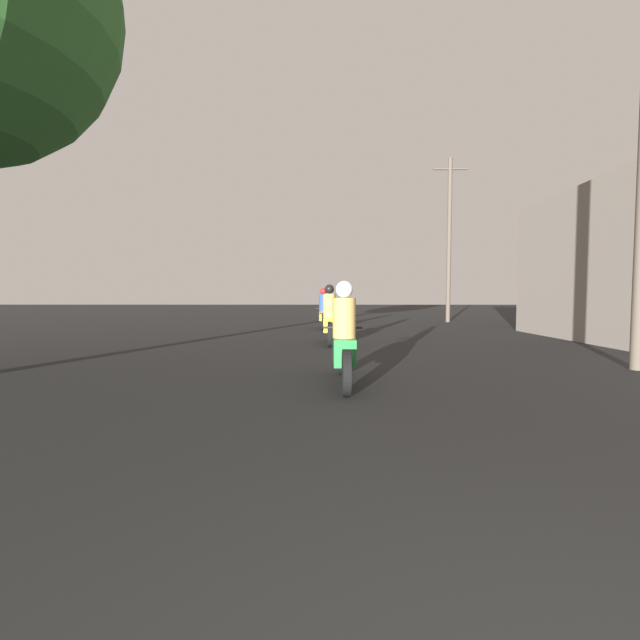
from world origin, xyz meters
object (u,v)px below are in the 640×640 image
(motorcycle_green, at_px, (344,343))
(utility_pole_far, at_px, (449,237))
(motorcycle_orange, at_px, (323,313))
(motorcycle_yellow, at_px, (329,320))

(motorcycle_green, xyz_separation_m, utility_pole_far, (5.57, 14.36, 3.41))
(motorcycle_green, relative_size, motorcycle_orange, 1.01)
(motorcycle_green, distance_m, utility_pole_far, 15.77)
(motorcycle_green, relative_size, motorcycle_yellow, 1.02)
(motorcycle_yellow, distance_m, utility_pole_far, 11.43)
(utility_pole_far, bearing_deg, motorcycle_yellow, -121.62)
(motorcycle_green, distance_m, motorcycle_yellow, 5.06)
(motorcycle_orange, distance_m, utility_pole_far, 8.03)
(motorcycle_yellow, height_order, motorcycle_orange, motorcycle_yellow)
(utility_pole_far, bearing_deg, motorcycle_green, -111.19)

